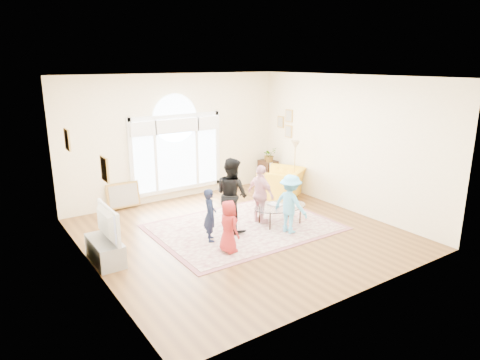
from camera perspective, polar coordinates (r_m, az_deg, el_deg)
ground at (r=9.03m, az=0.17°, el=-7.14°), size 6.00×6.00×0.00m
room_shell at (r=10.96m, az=-8.20°, el=5.32°), size 6.00×6.00×6.00m
area_rug at (r=9.35m, az=0.55°, el=-6.27°), size 3.60×2.60×0.02m
rug_border at (r=9.35m, az=0.55°, el=-6.29°), size 3.80×2.80×0.01m
tv_console at (r=8.13m, az=-17.53°, el=-8.97°), size 0.45×1.00×0.42m
television at (r=7.94m, az=-17.78°, el=-5.56°), size 0.17×1.07×0.61m
coffee_table at (r=9.44m, az=5.35°, el=-3.58°), size 1.30×0.91×0.54m
armchair at (r=11.34m, az=5.61°, el=-0.43°), size 1.52×1.47×0.75m
side_cabinet at (r=12.54m, az=3.74°, el=1.04°), size 0.40×0.50×0.70m
floor_lamp at (r=11.18m, az=7.36°, el=4.06°), size 0.31×0.31×1.51m
plant_pedestal at (r=12.36m, az=3.94°, el=0.83°), size 0.20×0.20×0.70m
potted_plant at (r=12.23m, az=3.98°, el=3.36°), size 0.42×0.38×0.42m
leaning_picture at (r=10.87m, az=-15.18°, el=-3.72°), size 0.80×0.14×0.62m
child_red at (r=7.99m, az=-1.52°, el=-6.21°), size 0.35×0.51×1.01m
child_navy at (r=8.49m, az=-4.01°, el=-4.67°), size 0.38×0.46×1.07m
child_black at (r=8.93m, az=-1.10°, el=-1.94°), size 0.69×0.84×1.56m
child_pink at (r=9.37m, az=2.80°, el=-1.92°), size 0.40×0.80×1.30m
child_blue at (r=8.91m, az=6.73°, el=-3.18°), size 0.62×0.88×1.24m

